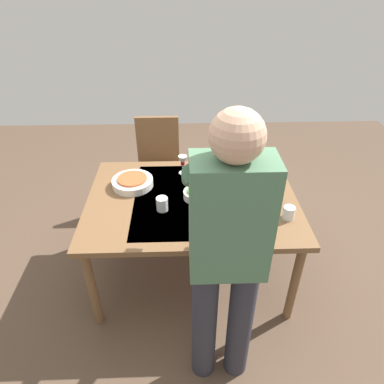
{
  "coord_description": "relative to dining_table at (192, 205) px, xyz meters",
  "views": [
    {
      "loc": [
        0.06,
        1.98,
        2.13
      ],
      "look_at": [
        0.0,
        0.0,
        0.78
      ],
      "focal_mm": 32.38,
      "sensor_mm": 36.0,
      "label": 1
    }
  ],
  "objects": [
    {
      "name": "ground_plane",
      "position": [
        0.0,
        0.0,
        -0.66
      ],
      "size": [
        6.0,
        6.0,
        0.0
      ],
      "primitive_type": "plane",
      "color": "brown"
    },
    {
      "name": "dining_table",
      "position": [
        0.0,
        0.0,
        0.0
      ],
      "size": [
        1.47,
        1.06,
        0.73
      ],
      "color": "brown",
      "rests_on": "ground_plane"
    },
    {
      "name": "chair_near",
      "position": [
        0.29,
        -0.91,
        -0.13
      ],
      "size": [
        0.4,
        0.4,
        0.91
      ],
      "color": "#523019",
      "rests_on": "ground_plane"
    },
    {
      "name": "person_server",
      "position": [
        -0.14,
        0.79,
        0.31
      ],
      "size": [
        0.42,
        0.61,
        1.69
      ],
      "color": "#2D2D38",
      "rests_on": "ground_plane"
    },
    {
      "name": "wine_bottle",
      "position": [
        -0.53,
        0.14,
        0.18
      ],
      "size": [
        0.07,
        0.07,
        0.3
      ],
      "color": "black",
      "rests_on": "dining_table"
    },
    {
      "name": "wine_glass_left",
      "position": [
        0.06,
        -0.34,
        0.17
      ],
      "size": [
        0.07,
        0.07,
        0.15
      ],
      "color": "white",
      "rests_on": "dining_table"
    },
    {
      "name": "wine_glass_right",
      "position": [
        -0.16,
        -0.26,
        0.17
      ],
      "size": [
        0.07,
        0.07,
        0.15
      ],
      "color": "white",
      "rests_on": "dining_table"
    },
    {
      "name": "water_cup_near_left",
      "position": [
        0.2,
        0.13,
        0.11
      ],
      "size": [
        0.08,
        0.08,
        0.1
      ],
      "primitive_type": "cylinder",
      "color": "silver",
      "rests_on": "dining_table"
    },
    {
      "name": "water_cup_near_right",
      "position": [
        -0.61,
        0.25,
        0.11
      ],
      "size": [
        0.08,
        0.08,
        0.09
      ],
      "primitive_type": "cylinder",
      "color": "silver",
      "rests_on": "dining_table"
    },
    {
      "name": "serving_bowl_pasta",
      "position": [
        0.43,
        -0.17,
        0.1
      ],
      "size": [
        0.3,
        0.3,
        0.07
      ],
      "color": "white",
      "rests_on": "dining_table"
    },
    {
      "name": "side_bowl_salad",
      "position": [
        -0.03,
        0.0,
        0.1
      ],
      "size": [
        0.18,
        0.18,
        0.07
      ],
      "color": "white",
      "rests_on": "dining_table"
    },
    {
      "name": "dinner_plate_near",
      "position": [
        -0.5,
        -0.28,
        0.07
      ],
      "size": [
        0.23,
        0.23,
        0.01
      ],
      "primitive_type": "cylinder",
      "color": "white",
      "rests_on": "dining_table"
    },
    {
      "name": "table_knife",
      "position": [
        -0.36,
        0.21,
        0.07
      ],
      "size": [
        0.08,
        0.19,
        0.0
      ],
      "primitive_type": "cube",
      "rotation": [
        0.0,
        0.0,
        0.32
      ],
      "color": "silver",
      "rests_on": "dining_table"
    },
    {
      "name": "table_fork",
      "position": [
        -0.16,
        0.38,
        0.07
      ],
      "size": [
        0.02,
        0.18,
        0.0
      ],
      "primitive_type": "cube",
      "rotation": [
        0.0,
        0.0,
        0.03
      ],
      "color": "silver",
      "rests_on": "dining_table"
    }
  ]
}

